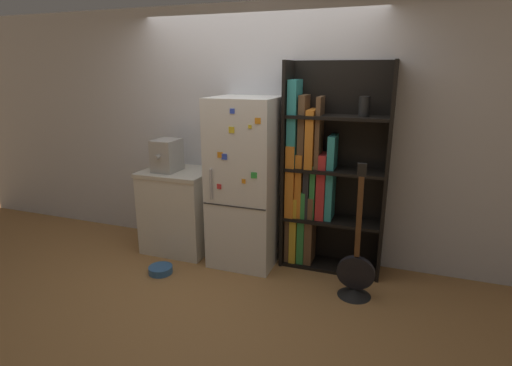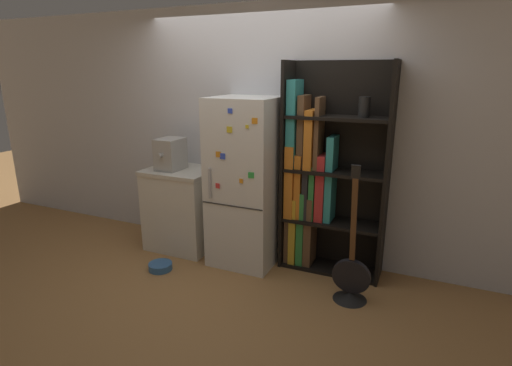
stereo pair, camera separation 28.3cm
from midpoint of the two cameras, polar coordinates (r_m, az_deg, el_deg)
The scene contains 8 objects.
ground_plane at distance 4.25m, azimuth -3.97°, elevation -11.55°, with size 16.00×16.00×0.00m, color #A87542.
wall_back at distance 4.26m, azimuth -1.72°, elevation 7.05°, with size 8.00×0.05×2.60m.
refrigerator at distance 4.04m, azimuth -3.46°, elevation 0.05°, with size 0.65×0.66×1.70m.
bookshelf at distance 3.97m, azimuth 7.09°, elevation 0.74°, with size 0.99×0.36×2.04m.
kitchen_counter at distance 4.54m, azimuth -12.63°, elevation -3.79°, with size 0.73×0.62×0.91m.
espresso_machine at distance 4.38m, azimuth -14.43°, elevation 3.83°, with size 0.24×0.36×0.34m.
guitar at distance 3.70m, azimuth 11.82°, elevation -13.18°, with size 0.33×0.30×1.25m.
pet_bowl at distance 4.20m, azimuth -15.40°, elevation -11.83°, with size 0.24×0.24×0.07m.
Camera 1 is at (1.42, -3.49, 1.95)m, focal length 28.00 mm.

